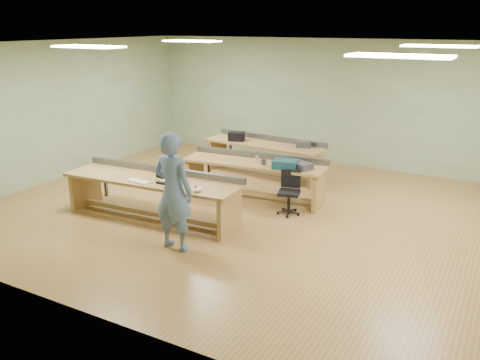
{
  "coord_description": "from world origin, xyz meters",
  "views": [
    {
      "loc": [
        3.83,
        -7.8,
        3.35
      ],
      "look_at": [
        -0.16,
        -0.6,
        0.79
      ],
      "focal_mm": 38.0,
      "sensor_mm": 36.0,
      "label": 1
    }
  ],
  "objects_px": {
    "drinks_can": "(257,159)",
    "workbench_back": "(265,151)",
    "task_chair": "(289,198)",
    "parts_bin_grey": "(300,165)",
    "laptop_base": "(167,182)",
    "parts_bin_teal": "(285,164)",
    "person": "(173,192)",
    "workbench_mid": "(255,171)",
    "mug": "(264,162)",
    "workbench_front": "(153,188)",
    "camera_bag": "(164,173)"
  },
  "relations": [
    {
      "from": "person",
      "to": "mug",
      "type": "height_order",
      "value": "person"
    },
    {
      "from": "workbench_front",
      "to": "task_chair",
      "type": "relative_size",
      "value": 4.17
    },
    {
      "from": "camera_bag",
      "to": "parts_bin_teal",
      "type": "distance_m",
      "value": 2.26
    },
    {
      "from": "parts_bin_grey",
      "to": "parts_bin_teal",
      "type": "bearing_deg",
      "value": -156.01
    },
    {
      "from": "workbench_back",
      "to": "mug",
      "type": "height_order",
      "value": "workbench_back"
    },
    {
      "from": "drinks_can",
      "to": "workbench_back",
      "type": "bearing_deg",
      "value": 111.17
    },
    {
      "from": "workbench_mid",
      "to": "mug",
      "type": "relative_size",
      "value": 26.58
    },
    {
      "from": "workbench_back",
      "to": "drinks_can",
      "type": "xyz_separation_m",
      "value": [
        0.6,
        -1.55,
        0.26
      ]
    },
    {
      "from": "person",
      "to": "drinks_can",
      "type": "distance_m",
      "value": 2.67
    },
    {
      "from": "task_chair",
      "to": "drinks_can",
      "type": "height_order",
      "value": "drinks_can"
    },
    {
      "from": "parts_bin_grey",
      "to": "drinks_can",
      "type": "xyz_separation_m",
      "value": [
        -0.91,
        0.01,
        0.0
      ]
    },
    {
      "from": "person",
      "to": "drinks_can",
      "type": "xyz_separation_m",
      "value": [
        0.04,
        2.66,
        -0.11
      ]
    },
    {
      "from": "drinks_can",
      "to": "task_chair",
      "type": "bearing_deg",
      "value": -26.23
    },
    {
      "from": "workbench_front",
      "to": "workbench_back",
      "type": "bearing_deg",
      "value": 77.98
    },
    {
      "from": "workbench_mid",
      "to": "workbench_front",
      "type": "bearing_deg",
      "value": -125.03
    },
    {
      "from": "camera_bag",
      "to": "mug",
      "type": "xyz_separation_m",
      "value": [
        1.14,
        1.63,
        -0.04
      ]
    },
    {
      "from": "mug",
      "to": "camera_bag",
      "type": "bearing_deg",
      "value": -124.97
    },
    {
      "from": "person",
      "to": "parts_bin_teal",
      "type": "bearing_deg",
      "value": -103.89
    },
    {
      "from": "mug",
      "to": "parts_bin_grey",
      "type": "bearing_deg",
      "value": 5.15
    },
    {
      "from": "camera_bag",
      "to": "parts_bin_teal",
      "type": "height_order",
      "value": "camera_bag"
    },
    {
      "from": "task_chair",
      "to": "parts_bin_grey",
      "type": "xyz_separation_m",
      "value": [
        0.02,
        0.43,
        0.52
      ]
    },
    {
      "from": "laptop_base",
      "to": "workbench_mid",
      "type": "bearing_deg",
      "value": 71.94
    },
    {
      "from": "workbench_back",
      "to": "person",
      "type": "distance_m",
      "value": 4.26
    },
    {
      "from": "task_chair",
      "to": "parts_bin_teal",
      "type": "bearing_deg",
      "value": 111.69
    },
    {
      "from": "workbench_back",
      "to": "parts_bin_grey",
      "type": "distance_m",
      "value": 2.18
    },
    {
      "from": "mug",
      "to": "workbench_mid",
      "type": "bearing_deg",
      "value": 159.91
    },
    {
      "from": "parts_bin_grey",
      "to": "drinks_can",
      "type": "height_order",
      "value": "drinks_can"
    },
    {
      "from": "person",
      "to": "parts_bin_teal",
      "type": "distance_m",
      "value": 2.64
    },
    {
      "from": "camera_bag",
      "to": "parts_bin_teal",
      "type": "bearing_deg",
      "value": 52.02
    },
    {
      "from": "person",
      "to": "parts_bin_grey",
      "type": "xyz_separation_m",
      "value": [
        0.95,
        2.65,
        -0.11
      ]
    },
    {
      "from": "laptop_base",
      "to": "mug",
      "type": "xyz_separation_m",
      "value": [
        0.89,
        1.86,
        0.03
      ]
    },
    {
      "from": "laptop_base",
      "to": "task_chair",
      "type": "bearing_deg",
      "value": 43.6
    },
    {
      "from": "drinks_can",
      "to": "camera_bag",
      "type": "bearing_deg",
      "value": -119.29
    },
    {
      "from": "workbench_front",
      "to": "camera_bag",
      "type": "xyz_separation_m",
      "value": [
        0.16,
        0.11,
        0.27
      ]
    },
    {
      "from": "laptop_base",
      "to": "drinks_can",
      "type": "distance_m",
      "value": 2.06
    },
    {
      "from": "laptop_base",
      "to": "parts_bin_grey",
      "type": "xyz_separation_m",
      "value": [
        1.62,
        1.92,
        0.04
      ]
    },
    {
      "from": "laptop_base",
      "to": "task_chair",
      "type": "xyz_separation_m",
      "value": [
        1.6,
        1.5,
        -0.48
      ]
    },
    {
      "from": "laptop_base",
      "to": "camera_bag",
      "type": "relative_size",
      "value": 1.26
    },
    {
      "from": "workbench_mid",
      "to": "mug",
      "type": "xyz_separation_m",
      "value": [
        0.24,
        -0.09,
        0.24
      ]
    },
    {
      "from": "person",
      "to": "parts_bin_grey",
      "type": "bearing_deg",
      "value": -108.23
    },
    {
      "from": "laptop_base",
      "to": "parts_bin_teal",
      "type": "relative_size",
      "value": 0.69
    },
    {
      "from": "workbench_back",
      "to": "workbench_mid",
      "type": "bearing_deg",
      "value": -65.52
    },
    {
      "from": "mug",
      "to": "task_chair",
      "type": "bearing_deg",
      "value": -27.05
    },
    {
      "from": "workbench_front",
      "to": "drinks_can",
      "type": "distance_m",
      "value": 2.15
    },
    {
      "from": "camera_bag",
      "to": "drinks_can",
      "type": "xyz_separation_m",
      "value": [
        0.96,
        1.71,
        -0.02
      ]
    },
    {
      "from": "parts_bin_teal",
      "to": "mug",
      "type": "bearing_deg",
      "value": 174.41
    },
    {
      "from": "workbench_mid",
      "to": "laptop_base",
      "type": "bearing_deg",
      "value": -113.6
    },
    {
      "from": "mug",
      "to": "drinks_can",
      "type": "bearing_deg",
      "value": 157.05
    },
    {
      "from": "workbench_mid",
      "to": "person",
      "type": "height_order",
      "value": "person"
    },
    {
      "from": "drinks_can",
      "to": "parts_bin_teal",
      "type": "bearing_deg",
      "value": -10.66
    }
  ]
}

